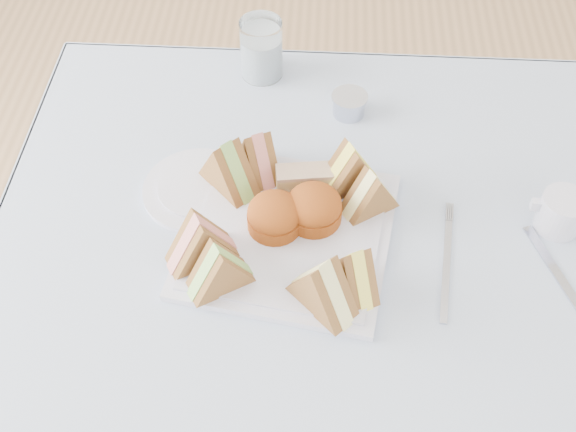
# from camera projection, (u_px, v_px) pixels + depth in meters

# --- Properties ---
(table) EXTENTS (0.90, 0.90, 0.74)m
(table) POSITION_uv_depth(u_px,v_px,m) (316.00, 389.00, 1.34)
(table) COLOR brown
(table) RESTS_ON floor
(tablecloth) EXTENTS (1.02, 1.02, 0.01)m
(tablecloth) POSITION_uv_depth(u_px,v_px,m) (324.00, 275.00, 1.05)
(tablecloth) COLOR #AEC1DD
(tablecloth) RESTS_ON table
(serving_plate) EXTENTS (0.35, 0.35, 0.01)m
(serving_plate) POSITION_uv_depth(u_px,v_px,m) (288.00, 234.00, 1.08)
(serving_plate) COLOR silver
(serving_plate) RESTS_ON tablecloth
(sandwich_fl_a) EXTENTS (0.11, 0.09, 0.09)m
(sandwich_fl_a) POSITION_uv_depth(u_px,v_px,m) (200.00, 238.00, 1.01)
(sandwich_fl_a) COLOR #946233
(sandwich_fl_a) RESTS_ON serving_plate
(sandwich_fl_b) EXTENTS (0.10, 0.09, 0.08)m
(sandwich_fl_b) POSITION_uv_depth(u_px,v_px,m) (219.00, 266.00, 0.99)
(sandwich_fl_b) COLOR #946233
(sandwich_fl_b) RESTS_ON serving_plate
(sandwich_fr_a) EXTENTS (0.08, 0.10, 0.08)m
(sandwich_fr_a) POSITION_uv_depth(u_px,v_px,m) (355.00, 269.00, 0.99)
(sandwich_fr_a) COLOR #946233
(sandwich_fr_a) RESTS_ON serving_plate
(sandwich_fr_b) EXTENTS (0.11, 0.11, 0.09)m
(sandwich_fr_b) POSITION_uv_depth(u_px,v_px,m) (323.00, 284.00, 0.97)
(sandwich_fr_b) COLOR #946233
(sandwich_fr_b) RESTS_ON serving_plate
(sandwich_bl_a) EXTENTS (0.11, 0.11, 0.09)m
(sandwich_bl_a) POSITION_uv_depth(u_px,v_px,m) (228.00, 165.00, 1.10)
(sandwich_bl_a) COLOR #946233
(sandwich_bl_a) RESTS_ON serving_plate
(sandwich_bl_b) EXTENTS (0.08, 0.10, 0.08)m
(sandwich_bl_b) POSITION_uv_depth(u_px,v_px,m) (258.00, 153.00, 1.13)
(sandwich_bl_b) COLOR #946233
(sandwich_bl_b) RESTS_ON serving_plate
(sandwich_br_a) EXTENTS (0.10, 0.08, 0.08)m
(sandwich_br_a) POSITION_uv_depth(u_px,v_px,m) (371.00, 191.00, 1.08)
(sandwich_br_a) COLOR #946233
(sandwich_br_a) RESTS_ON serving_plate
(sandwich_br_b) EXTENTS (0.11, 0.09, 0.09)m
(sandwich_br_b) POSITION_uv_depth(u_px,v_px,m) (350.00, 167.00, 1.10)
(sandwich_br_b) COLOR #946233
(sandwich_br_b) RESTS_ON serving_plate
(scone_left) EXTENTS (0.10, 0.10, 0.06)m
(scone_left) POSITION_uv_depth(u_px,v_px,m) (275.00, 215.00, 1.06)
(scone_left) COLOR #A84512
(scone_left) RESTS_ON serving_plate
(scone_right) EXTENTS (0.11, 0.11, 0.06)m
(scone_right) POSITION_uv_depth(u_px,v_px,m) (314.00, 207.00, 1.07)
(scone_right) COLOR #A84512
(scone_right) RESTS_ON serving_plate
(pastry_slice) EXTENTS (0.09, 0.05, 0.04)m
(pastry_slice) POSITION_uv_depth(u_px,v_px,m) (304.00, 179.00, 1.12)
(pastry_slice) COLOR tan
(pastry_slice) RESTS_ON serving_plate
(side_plate) EXTENTS (0.20, 0.20, 0.01)m
(side_plate) POSITION_uv_depth(u_px,v_px,m) (198.00, 190.00, 1.14)
(side_plate) COLOR silver
(side_plate) RESTS_ON tablecloth
(water_glass) EXTENTS (0.08, 0.08, 0.11)m
(water_glass) POSITION_uv_depth(u_px,v_px,m) (261.00, 49.00, 1.29)
(water_glass) COLOR white
(water_glass) RESTS_ON tablecloth
(tea_strainer) EXTENTS (0.07, 0.07, 0.04)m
(tea_strainer) POSITION_uv_depth(u_px,v_px,m) (349.00, 106.00, 1.25)
(tea_strainer) COLOR #ACB0C2
(tea_strainer) RESTS_ON tablecloth
(knife) EXTENTS (0.07, 0.17, 0.00)m
(knife) POSITION_uv_depth(u_px,v_px,m) (556.00, 272.00, 1.05)
(knife) COLOR #ACB0C2
(knife) RESTS_ON tablecloth
(fork) EXTENTS (0.03, 0.18, 0.00)m
(fork) POSITION_uv_depth(u_px,v_px,m) (446.00, 270.00, 1.05)
(fork) COLOR #ACB0C2
(fork) RESTS_ON tablecloth
(creamer_jug) EXTENTS (0.07, 0.07, 0.06)m
(creamer_jug) POSITION_uv_depth(u_px,v_px,m) (561.00, 213.00, 1.08)
(creamer_jug) COLOR silver
(creamer_jug) RESTS_ON tablecloth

